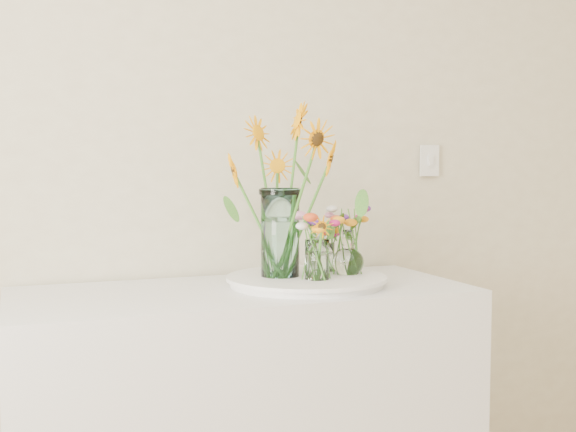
# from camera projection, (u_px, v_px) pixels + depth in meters

# --- Properties ---
(counter) EXTENTS (1.40, 0.60, 0.90)m
(counter) POSITION_uv_depth(u_px,v_px,m) (244.00, 431.00, 2.26)
(counter) COLOR white
(counter) RESTS_ON ground_plane
(tray) EXTENTS (0.49, 0.49, 0.02)m
(tray) POSITION_uv_depth(u_px,v_px,m) (306.00, 282.00, 2.29)
(tray) COLOR white
(tray) RESTS_ON counter
(mason_jar) EXTENTS (0.13, 0.13, 0.29)m
(mason_jar) POSITION_uv_depth(u_px,v_px,m) (280.00, 233.00, 2.28)
(mason_jar) COLOR #B4EFE9
(mason_jar) RESTS_ON tray
(sunflower_bouquet) EXTENTS (0.66, 0.66, 0.55)m
(sunflower_bouquet) POSITION_uv_depth(u_px,v_px,m) (280.00, 191.00, 2.27)
(sunflower_bouquet) COLOR #FC9E05
(sunflower_bouquet) RESTS_ON tray
(small_vase_a) EXTENTS (0.08, 0.08, 0.13)m
(small_vase_a) POSITION_uv_depth(u_px,v_px,m) (317.00, 260.00, 2.22)
(small_vase_a) COLOR white
(small_vase_a) RESTS_ON tray
(wildflower_posy_a) EXTENTS (0.21, 0.21, 0.22)m
(wildflower_posy_a) POSITION_uv_depth(u_px,v_px,m) (317.00, 246.00, 2.22)
(wildflower_posy_a) COLOR #FF9E16
(wildflower_posy_a) RESTS_ON tray
(small_vase_b) EXTENTS (0.13, 0.13, 0.15)m
(small_vase_b) POSITION_uv_depth(u_px,v_px,m) (348.00, 253.00, 2.33)
(small_vase_b) COLOR white
(small_vase_b) RESTS_ON tray
(wildflower_posy_b) EXTENTS (0.20, 0.20, 0.24)m
(wildflower_posy_b) POSITION_uv_depth(u_px,v_px,m) (348.00, 239.00, 2.32)
(wildflower_posy_b) COLOR #FF9E16
(wildflower_posy_b) RESTS_ON tray
(small_vase_c) EXTENTS (0.07, 0.07, 0.10)m
(small_vase_c) POSITION_uv_depth(u_px,v_px,m) (326.00, 258.00, 2.40)
(small_vase_c) COLOR white
(small_vase_c) RESTS_ON tray
(wildflower_posy_c) EXTENTS (0.19, 0.19, 0.19)m
(wildflower_posy_c) POSITION_uv_depth(u_px,v_px,m) (326.00, 244.00, 2.39)
(wildflower_posy_c) COLOR #FF9E16
(wildflower_posy_c) RESTS_ON tray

